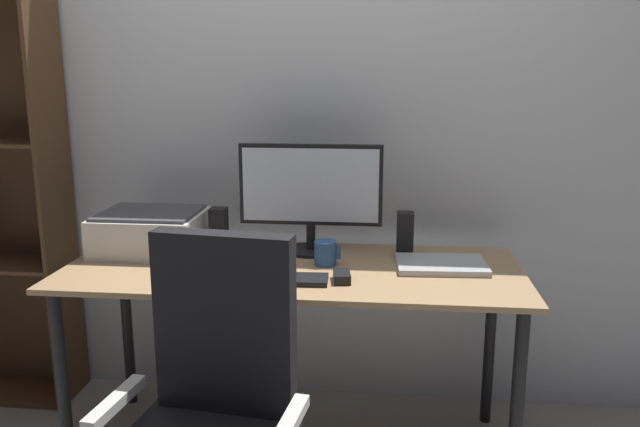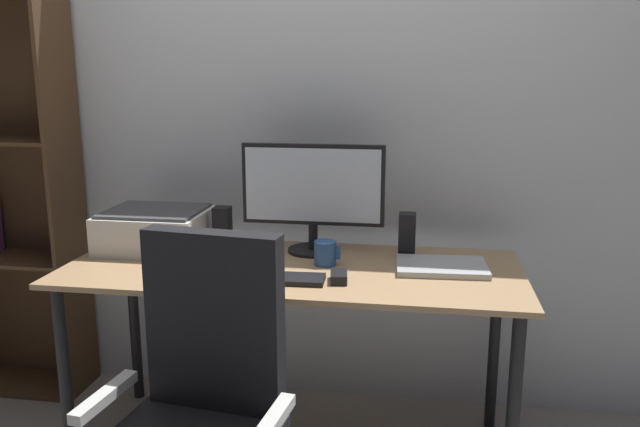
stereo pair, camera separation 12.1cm
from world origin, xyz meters
name	(u,v)px [view 2 (the right image)]	position (x,y,z in m)	size (l,w,h in m)	color
back_wall	(315,104)	(0.00, 0.51, 1.30)	(6.40, 0.10, 2.60)	silver
desk	(292,288)	(0.00, 0.00, 0.66)	(1.66, 0.68, 0.74)	tan
monitor	(313,191)	(0.04, 0.20, 0.98)	(0.56, 0.20, 0.43)	black
keyboard	(282,279)	(0.00, -0.17, 0.75)	(0.29, 0.11, 0.02)	black
mouse	(339,277)	(0.19, -0.15, 0.76)	(0.06, 0.10, 0.03)	black
coffee_mug	(325,253)	(0.12, 0.03, 0.79)	(0.10, 0.08, 0.09)	#285193
laptop	(442,267)	(0.54, 0.04, 0.75)	(0.32, 0.23, 0.02)	#B7BABC
speaker_left	(222,228)	(-0.32, 0.19, 0.82)	(0.06, 0.07, 0.17)	black
speaker_right	(407,235)	(0.41, 0.19, 0.82)	(0.06, 0.07, 0.17)	black
printer	(156,229)	(-0.58, 0.14, 0.82)	(0.40, 0.34, 0.16)	silver
paper_sheet	(205,283)	(-0.25, -0.24, 0.74)	(0.21, 0.30, 0.00)	white
bookshelf	(7,203)	(-1.37, 0.34, 0.86)	(0.60, 0.28, 1.76)	#4C331E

